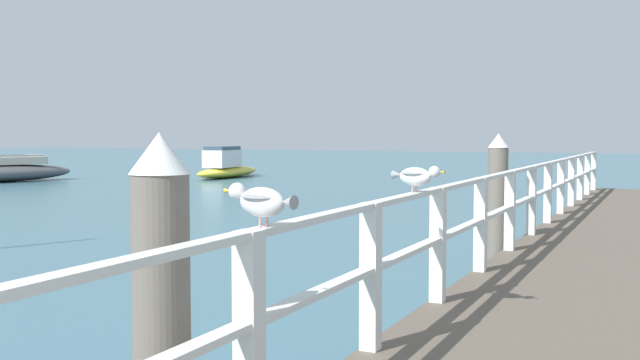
{
  "coord_description": "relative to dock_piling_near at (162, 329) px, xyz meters",
  "views": [
    {
      "loc": [
        0.39,
        0.96,
        1.9
      ],
      "look_at": [
        -3.61,
        9.45,
        1.32
      ],
      "focal_mm": 41.76,
      "sensor_mm": 36.0,
      "label": 1
    }
  ],
  "objects": [
    {
      "name": "seagull_foreground",
      "position": [
        0.37,
        0.32,
        0.61
      ],
      "size": [
        0.47,
        0.22,
        0.21
      ],
      "rotation": [
        0.0,
        0.0,
        1.32
      ],
      "color": "white",
      "rests_on": "pier_railing"
    },
    {
      "name": "dock_piling_near",
      "position": [
        0.0,
        0.0,
        0.0
      ],
      "size": [
        0.29,
        0.29,
        1.91
      ],
      "color": "#6B6056",
      "rests_on": "ground_plane"
    },
    {
      "name": "pier_railing",
      "position": [
        0.38,
        7.42,
        0.09
      ],
      "size": [
        0.12,
        21.02,
        1.01
      ],
      "color": "silver",
      "rests_on": "pier_deck"
    },
    {
      "name": "pier_deck",
      "position": [
        1.81,
        7.42,
        -0.75
      ],
      "size": [
        3.01,
        22.5,
        0.43
      ],
      "primitive_type": "cube",
      "color": "brown",
      "rests_on": "ground_plane"
    },
    {
      "name": "seagull_background",
      "position": [
        0.39,
        2.75,
        0.61
      ],
      "size": [
        0.47,
        0.23,
        0.21
      ],
      "rotation": [
        0.0,
        0.0,
        4.45
      ],
      "color": "white",
      "rests_on": "pier_railing"
    },
    {
      "name": "boat_2",
      "position": [
        -15.46,
        24.88,
        -0.51
      ],
      "size": [
        2.05,
        5.26,
        1.37
      ],
      "rotation": [
        0.0,
        0.0,
        3.26
      ],
      "color": "gold",
      "rests_on": "ground_plane"
    },
    {
      "name": "dock_piling_far",
      "position": [
        0.0,
        7.7,
        0.0
      ],
      "size": [
        0.29,
        0.29,
        1.91
      ],
      "color": "#6B6056",
      "rests_on": "ground_plane"
    },
    {
      "name": "boat_1",
      "position": [
        -21.87,
        18.43,
        -0.54
      ],
      "size": [
        3.72,
        6.11,
        7.96
      ],
      "rotation": [
        0.0,
        0.0,
        2.79
      ],
      "color": "#4C4C51",
      "rests_on": "ground_plane"
    }
  ]
}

